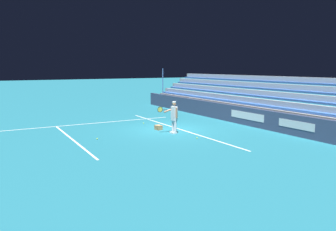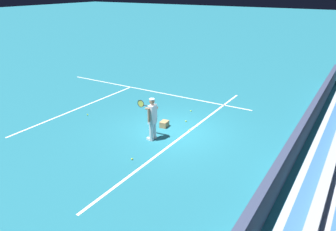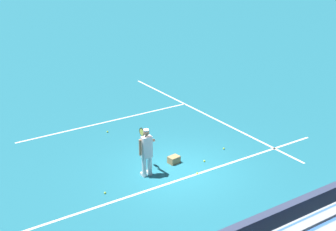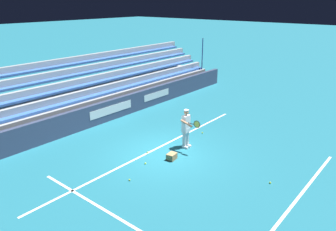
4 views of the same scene
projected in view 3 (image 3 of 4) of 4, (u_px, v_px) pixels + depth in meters
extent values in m
plane|color=#1E6B7F|center=(179.00, 171.00, 16.31)|extent=(160.00, 160.00, 0.00)
cube|color=white|center=(188.00, 177.00, 15.92)|extent=(12.00, 0.10, 0.01)
cube|color=white|center=(203.00, 113.00, 21.52)|extent=(0.10, 12.00, 0.01)
cube|color=white|center=(108.00, 121.00, 20.58)|extent=(8.22, 0.10, 0.01)
cube|color=#384260|center=(281.00, 224.00, 12.41)|extent=(23.65, 0.24, 1.10)
cube|color=blue|center=(314.00, 222.00, 11.40)|extent=(22.02, 0.40, 0.12)
cube|color=#9EA3A8|center=(324.00, 223.00, 11.13)|extent=(22.47, 0.24, 0.45)
cylinder|color=silver|center=(144.00, 165.00, 15.80)|extent=(0.15, 0.15, 0.88)
cylinder|color=silver|center=(150.00, 163.00, 15.92)|extent=(0.15, 0.15, 0.88)
cube|color=white|center=(143.00, 175.00, 15.99)|extent=(0.11, 0.28, 0.09)
cube|color=white|center=(149.00, 173.00, 16.11)|extent=(0.11, 0.28, 0.09)
cube|color=silver|center=(147.00, 155.00, 15.73)|extent=(0.34, 0.22, 0.20)
cube|color=white|center=(147.00, 145.00, 15.59)|extent=(0.36, 0.21, 0.58)
sphere|color=#A37556|center=(146.00, 133.00, 15.44)|extent=(0.21, 0.21, 0.21)
cylinder|color=white|center=(146.00, 130.00, 15.41)|extent=(0.20, 0.20, 0.05)
cylinder|color=#A37556|center=(140.00, 147.00, 15.48)|extent=(0.09, 0.09, 0.56)
cylinder|color=#A37556|center=(150.00, 139.00, 15.86)|extent=(0.09, 0.58, 0.24)
cylinder|color=black|center=(146.00, 136.00, 16.02)|extent=(0.03, 0.30, 0.03)
torus|color=black|center=(142.00, 132.00, 16.23)|extent=(0.03, 0.31, 0.31)
cylinder|color=#D6D14C|center=(142.00, 132.00, 16.23)|extent=(0.01, 0.27, 0.27)
cube|color=#A87F51|center=(174.00, 160.00, 16.85)|extent=(0.44, 0.35, 0.26)
sphere|color=#CCE533|center=(105.00, 193.00, 14.89)|extent=(0.07, 0.07, 0.07)
sphere|color=#CCE533|center=(204.00, 161.00, 16.97)|extent=(0.07, 0.07, 0.07)
sphere|color=#CCE533|center=(107.00, 132.00, 19.45)|extent=(0.07, 0.07, 0.07)
sphere|color=#CCE533|center=(224.00, 149.00, 17.94)|extent=(0.07, 0.07, 0.07)
sphere|color=#CCE533|center=(197.00, 173.00, 16.11)|extent=(0.07, 0.07, 0.07)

